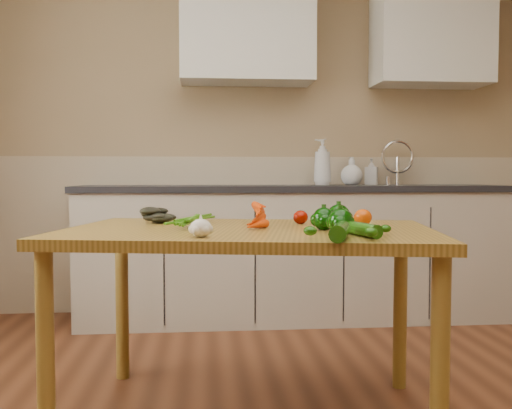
{
  "coord_description": "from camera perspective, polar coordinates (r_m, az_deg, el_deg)",
  "views": [
    {
      "loc": [
        -0.39,
        -1.6,
        0.97
      ],
      "look_at": [
        -0.17,
        0.87,
        0.84
      ],
      "focal_mm": 40.0,
      "sensor_mm": 36.0,
      "label": 1
    }
  ],
  "objects": [
    {
      "name": "room",
      "position": [
        1.84,
        7.21,
        11.58
      ],
      "size": [
        4.04,
        5.04,
        2.64
      ],
      "color": "brown",
      "rests_on": "ground"
    },
    {
      "name": "counter_run",
      "position": [
        3.88,
        3.85,
        -4.63
      ],
      "size": [
        2.84,
        0.64,
        1.14
      ],
      "color": "#B0A492",
      "rests_on": "ground"
    },
    {
      "name": "upper_cabinets",
      "position": [
        4.14,
        7.91,
        16.63
      ],
      "size": [
        2.15,
        0.35,
        0.7
      ],
      "color": "silver",
      "rests_on": "room"
    },
    {
      "name": "table",
      "position": [
        2.25,
        -0.71,
        -4.53
      ],
      "size": [
        1.56,
        1.16,
        0.76
      ],
      "rotation": [
        0.0,
        0.0,
        -0.18
      ],
      "color": "olive",
      "rests_on": "ground"
    },
    {
      "name": "soap_bottle_a",
      "position": [
        3.96,
        6.66,
        4.24
      ],
      "size": [
        0.17,
        0.17,
        0.32
      ],
      "primitive_type": "imported",
      "rotation": [
        0.0,
        0.0,
        3.95
      ],
      "color": "silver",
      "rests_on": "counter_run"
    },
    {
      "name": "soap_bottle_b",
      "position": [
        4.14,
        11.47,
        3.25
      ],
      "size": [
        0.11,
        0.11,
        0.19
      ],
      "primitive_type": "imported",
      "rotation": [
        0.0,
        0.0,
        5.86
      ],
      "color": "silver",
      "rests_on": "counter_run"
    },
    {
      "name": "soap_bottle_c",
      "position": [
        3.99,
        9.54,
        3.31
      ],
      "size": [
        0.21,
        0.21,
        0.19
      ],
      "primitive_type": "imported",
      "rotation": [
        0.0,
        0.0,
        5.53
      ],
      "color": "silver",
      "rests_on": "counter_run"
    },
    {
      "name": "carrot_bunch",
      "position": [
        2.31,
        -1.93,
        -1.33
      ],
      "size": [
        0.3,
        0.25,
        0.07
      ],
      "primitive_type": null,
      "rotation": [
        0.0,
        0.0,
        -0.18
      ],
      "color": "#EC4205",
      "rests_on": "table"
    },
    {
      "name": "leafy_greens",
      "position": [
        2.52,
        -8.91,
        -0.65
      ],
      "size": [
        0.2,
        0.18,
        0.1
      ],
      "primitive_type": null,
      "color": "black",
      "rests_on": "table"
    },
    {
      "name": "garlic_bulb",
      "position": [
        1.92,
        -5.54,
        -2.37
      ],
      "size": [
        0.07,
        0.07,
        0.06
      ],
      "primitive_type": "ellipsoid",
      "color": "silver",
      "rests_on": "table"
    },
    {
      "name": "pepper_a",
      "position": [
        2.18,
        6.79,
        -1.44
      ],
      "size": [
        0.08,
        0.08,
        0.08
      ],
      "primitive_type": "sphere",
      "color": "#052F02",
      "rests_on": "table"
    },
    {
      "name": "pepper_b",
      "position": [
        2.26,
        8.26,
        -1.18
      ],
      "size": [
        0.09,
        0.09,
        0.09
      ],
      "primitive_type": "sphere",
      "color": "#052F02",
      "rests_on": "table"
    },
    {
      "name": "pepper_c",
      "position": [
        2.06,
        8.43,
        -1.66
      ],
      "size": [
        0.09,
        0.09,
        0.09
      ],
      "primitive_type": "sphere",
      "color": "#052F02",
      "rests_on": "table"
    },
    {
      "name": "tomato_a",
      "position": [
        2.43,
        4.47,
        -1.28
      ],
      "size": [
        0.06,
        0.06,
        0.06
      ],
      "primitive_type": "ellipsoid",
      "color": "#810E02",
      "rests_on": "table"
    },
    {
      "name": "tomato_b",
      "position": [
        2.41,
        8.27,
        -1.19
      ],
      "size": [
        0.08,
        0.08,
        0.07
      ],
      "primitive_type": "ellipsoid",
      "color": "#CC4305",
      "rests_on": "table"
    },
    {
      "name": "tomato_c",
      "position": [
        2.39,
        10.64,
        -1.27
      ],
      "size": [
        0.07,
        0.07,
        0.07
      ],
      "primitive_type": "ellipsoid",
      "color": "#CC4305",
      "rests_on": "table"
    },
    {
      "name": "zucchini_a",
      "position": [
        1.97,
        10.55,
        -2.46
      ],
      "size": [
        0.1,
        0.19,
        0.05
      ],
      "primitive_type": "cylinder",
      "rotation": [
        1.57,
        0.0,
        0.27
      ],
      "color": "#144106",
      "rests_on": "table"
    },
    {
      "name": "zucchini_b",
      "position": [
        1.85,
        8.42,
        -2.68
      ],
      "size": [
        0.11,
        0.2,
        0.06
      ],
      "primitive_type": "cylinder",
      "rotation": [
        1.57,
        0.0,
        -0.33
      ],
      "color": "#144106",
      "rests_on": "table"
    }
  ]
}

